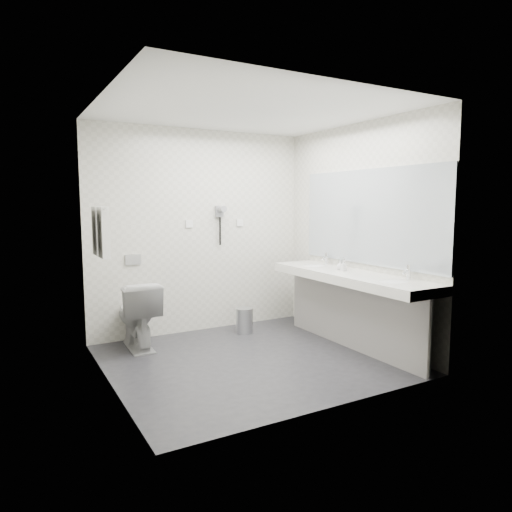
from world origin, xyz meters
TOP-DOWN VIEW (x-y plane):
  - floor at (0.00, 0.00)m, footprint 2.80×2.80m
  - ceiling at (0.00, 0.00)m, footprint 2.80×2.80m
  - wall_back at (0.00, 1.30)m, footprint 2.80×0.00m
  - wall_front at (0.00, -1.30)m, footprint 2.80×0.00m
  - wall_left at (-1.40, 0.00)m, footprint 0.00×2.60m
  - wall_right at (1.40, 0.00)m, footprint 0.00×2.60m
  - vanity_counter at (1.12, -0.20)m, footprint 0.55×2.20m
  - vanity_panel at (1.15, -0.20)m, footprint 0.03×2.15m
  - vanity_post_near at (1.18, -1.24)m, footprint 0.06×0.06m
  - vanity_post_far at (1.18, 0.84)m, footprint 0.06×0.06m
  - mirror at (1.39, -0.20)m, footprint 0.02×2.20m
  - basin_near at (1.12, -0.85)m, footprint 0.40×0.31m
  - basin_far at (1.12, 0.45)m, footprint 0.40×0.31m
  - faucet_near at (1.32, -0.85)m, footprint 0.04×0.04m
  - faucet_far at (1.32, 0.45)m, footprint 0.04×0.04m
  - soap_bottle_a at (1.13, -0.09)m, footprint 0.06×0.06m
  - soap_bottle_b at (1.17, 0.01)m, footprint 0.09×0.09m
  - glass_left at (1.22, 0.05)m, footprint 0.07×0.07m
  - glass_right at (1.27, 0.10)m, footprint 0.08×0.08m
  - toilet at (-0.91, 0.96)m, footprint 0.45×0.76m
  - flush_plate at (-0.85, 1.29)m, footprint 0.18×0.02m
  - pedal_bin at (0.40, 0.89)m, footprint 0.26×0.26m
  - bin_lid at (0.40, 0.89)m, footprint 0.21×0.21m
  - towel_rail at (-1.35, 0.55)m, footprint 0.02×0.62m
  - towel_near at (-1.34, 0.41)m, footprint 0.07×0.24m
  - towel_far at (-1.34, 0.69)m, footprint 0.07×0.24m
  - dryer_cradle at (0.25, 1.27)m, footprint 0.10×0.04m
  - dryer_barrel at (0.25, 1.20)m, footprint 0.08×0.14m
  - dryer_cord at (0.25, 1.26)m, footprint 0.02×0.02m
  - switch_plate_a at (-0.15, 1.29)m, footprint 0.09×0.02m
  - switch_plate_b at (0.55, 1.29)m, footprint 0.09×0.02m

SIDE VIEW (x-z plane):
  - floor at x=0.00m, z-range 0.00..0.00m
  - pedal_bin at x=0.40m, z-range 0.00..0.30m
  - bin_lid at x=0.40m, z-range 0.30..0.31m
  - vanity_panel at x=1.15m, z-range 0.00..0.75m
  - vanity_post_near at x=1.18m, z-range 0.00..0.75m
  - vanity_post_far at x=1.18m, z-range 0.00..0.75m
  - toilet at x=-0.91m, z-range 0.00..0.75m
  - vanity_counter at x=1.12m, z-range 0.75..0.85m
  - basin_near at x=1.12m, z-range 0.81..0.86m
  - basin_far at x=1.12m, z-range 0.81..0.86m
  - glass_left at x=1.22m, z-range 0.85..0.95m
  - soap_bottle_b at x=1.17m, z-range 0.85..0.95m
  - soap_bottle_a at x=1.13m, z-range 0.85..0.97m
  - glass_right at x=1.27m, z-range 0.85..0.97m
  - faucet_near at x=1.32m, z-range 0.85..1.00m
  - faucet_far at x=1.32m, z-range 0.85..1.00m
  - flush_plate at x=-0.85m, z-range 0.89..1.01m
  - wall_back at x=0.00m, z-range -0.15..2.65m
  - wall_front at x=0.00m, z-range -0.15..2.65m
  - wall_left at x=-1.40m, z-range -0.05..2.55m
  - wall_right at x=1.40m, z-range -0.05..2.55m
  - dryer_cord at x=0.25m, z-range 1.07..1.43m
  - towel_near at x=-1.34m, z-range 1.09..1.57m
  - towel_far at x=-1.34m, z-range 1.09..1.57m
  - switch_plate_a at x=-0.15m, z-range 1.31..1.40m
  - switch_plate_b at x=0.55m, z-range 1.31..1.40m
  - mirror at x=1.39m, z-range 0.92..1.98m
  - dryer_cradle at x=0.25m, z-range 1.43..1.57m
  - dryer_barrel at x=0.25m, z-range 1.49..1.57m
  - towel_rail at x=-1.35m, z-range 1.54..1.56m
  - ceiling at x=0.00m, z-range 2.50..2.50m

